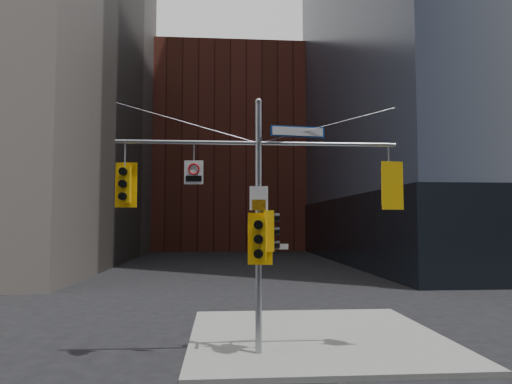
{
  "coord_description": "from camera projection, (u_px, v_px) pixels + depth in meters",
  "views": [
    {
      "loc": [
        -1.03,
        -10.79,
        3.76
      ],
      "look_at": [
        -0.07,
        2.0,
        4.61
      ],
      "focal_mm": 32.0,
      "sensor_mm": 36.0,
      "label": 1
    }
  ],
  "objects": [
    {
      "name": "ground",
      "position": [
        265.0,
        384.0,
        10.56
      ],
      "size": [
        160.0,
        160.0,
        0.0
      ],
      "primitive_type": "plane",
      "color": "black",
      "rests_on": "ground"
    },
    {
      "name": "sidewalk_corner",
      "position": [
        315.0,
        336.0,
        14.7
      ],
      "size": [
        8.0,
        8.0,
        0.15
      ],
      "primitive_type": "cube",
      "color": "gray",
      "rests_on": "ground"
    },
    {
      "name": "brick_midrise",
      "position": [
        229.0,
        155.0,
        69.2
      ],
      "size": [
        26.0,
        20.0,
        28.0
      ],
      "primitive_type": "cube",
      "color": "maroon",
      "rests_on": "ground"
    },
    {
      "name": "signal_assembly",
      "position": [
        259.0,
        199.0,
        12.84
      ],
      "size": [
        8.0,
        0.8,
        7.3
      ],
      "color": "#909398",
      "rests_on": "ground"
    },
    {
      "name": "traffic_light_west_arm",
      "position": [
        125.0,
        184.0,
        12.6
      ],
      "size": [
        0.6,
        0.48,
        1.26
      ],
      "rotation": [
        0.0,
        0.0,
        -0.04
      ],
      "color": "yellow",
      "rests_on": "ground"
    },
    {
      "name": "traffic_light_east_arm",
      "position": [
        389.0,
        186.0,
        13.15
      ],
      "size": [
        0.66,
        0.57,
        1.38
      ],
      "rotation": [
        0.0,
        0.0,
        3.29
      ],
      "color": "yellow",
      "rests_on": "ground"
    },
    {
      "name": "traffic_light_pole_side",
      "position": [
        270.0,
        231.0,
        12.82
      ],
      "size": [
        0.46,
        0.39,
        1.15
      ],
      "rotation": [
        0.0,
        0.0,
        1.63
      ],
      "color": "yellow",
      "rests_on": "ground"
    },
    {
      "name": "traffic_light_pole_front",
      "position": [
        259.0,
        239.0,
        12.5
      ],
      "size": [
        0.68,
        0.61,
        1.44
      ],
      "rotation": [
        0.0,
        0.0,
        -0.19
      ],
      "color": "yellow",
      "rests_on": "ground"
    },
    {
      "name": "street_sign_blade",
      "position": [
        298.0,
        132.0,
        13.06
      ],
      "size": [
        1.59,
        0.26,
        0.31
      ],
      "rotation": [
        0.0,
        0.0,
        0.14
      ],
      "color": "navy",
      "rests_on": "ground"
    },
    {
      "name": "regulatory_sign_arm",
      "position": [
        194.0,
        172.0,
        12.74
      ],
      "size": [
        0.53,
        0.1,
        0.67
      ],
      "rotation": [
        0.0,
        0.0,
        -0.1
      ],
      "color": "silver",
      "rests_on": "ground"
    },
    {
      "name": "regulatory_sign_pole",
      "position": [
        259.0,
        199.0,
        12.73
      ],
      "size": [
        0.52,
        0.07,
        0.68
      ],
      "rotation": [
        0.0,
        0.0,
        -0.07
      ],
      "color": "silver",
      "rests_on": "ground"
    },
    {
      "name": "street_blade_ew",
      "position": [
        274.0,
        247.0,
        12.79
      ],
      "size": [
        0.78,
        0.14,
        0.16
      ],
      "rotation": [
        0.0,
        0.0,
        -0.14
      ],
      "color": "silver",
      "rests_on": "ground"
    },
    {
      "name": "street_blade_ns",
      "position": [
        257.0,
        259.0,
        13.18
      ],
      "size": [
        0.11,
        0.68,
        0.14
      ],
      "rotation": [
        0.0,
        0.0,
        -0.13
      ],
      "color": "#145926",
      "rests_on": "ground"
    }
  ]
}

